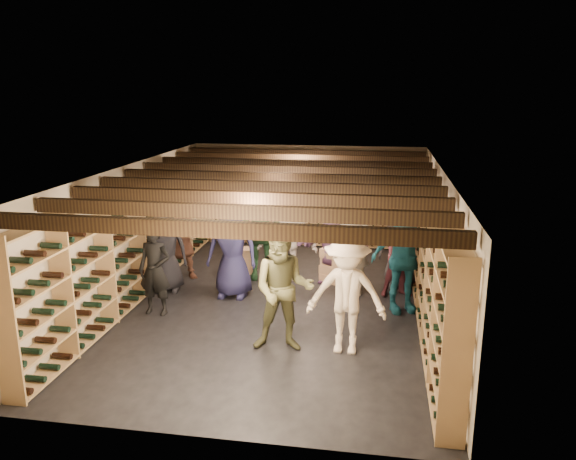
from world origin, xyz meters
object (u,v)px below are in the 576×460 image
Objects in this scene: person_10 at (260,234)px; person_9 at (287,234)px; person_12 at (402,243)px; crate_stack_right at (334,265)px; crate_loose at (344,255)px; person_5 at (180,236)px; person_3 at (347,294)px; crate_stack_left at (244,260)px; person_8 at (402,256)px; person_4 at (403,258)px; person_1 at (155,270)px; person_2 at (283,289)px; person_0 at (166,249)px; person_6 at (232,247)px; person_11 at (332,245)px; person_7 at (353,245)px.

person_9 is at bearing -7.17° from person_10.
person_9 is at bearing -172.52° from person_12.
crate_loose is (0.10, 1.59, -0.25)m from crate_stack_right.
person_5 reaches higher than crate_loose.
person_3 reaches higher than crate_loose.
crate_stack_left is 3.32m from person_8.
person_10 is (-2.73, 1.27, -0.03)m from person_4.
person_12 is (4.13, 2.03, 0.08)m from person_1.
person_1 is 3.38m from person_3.
person_1 is 0.83× the size of person_9.
crate_stack_right is 0.39× the size of person_5.
crate_loose is 4.73m from person_2.
person_4 is 1.03× the size of person_10.
crate_stack_right is 0.41× the size of person_0.
person_2 is at bearing -172.89° from person_3.
person_6 is (1.07, 1.01, 0.17)m from person_1.
crate_stack_right is at bearing -12.18° from person_5.
person_6 is at bearing -14.28° from person_0.
person_11 is (-0.46, 2.96, -0.14)m from person_3.
person_4 reaches higher than person_7.
person_0 is 3.48m from person_7.
crate_loose is 4.75m from person_1.
person_7 is at bearing -56.38° from crate_stack_right.
person_4 is 1.10× the size of person_12.
person_5 is 4.38m from person_8.
person_0 is at bearing -157.95° from person_7.
person_3 is 3.51m from person_10.
person_7 reaches higher than crate_stack_left.
crate_stack_left is 1.93m from person_11.
crate_loose is at bearing 134.30° from person_12.
person_1 is 0.83× the size of person_7.
person_7 is 0.92m from person_8.
person_3 is (3.26, -0.90, 0.11)m from person_1.
crate_stack_right is 0.44× the size of person_1.
person_10 is (1.60, 0.22, 0.05)m from person_5.
person_8 is 0.56m from person_12.
person_2 reaches higher than person_8.
person_2 is 3.06m from person_11.
crate_stack_right is 1.62m from crate_loose.
person_4 is 1.01× the size of person_9.
person_7 reaches higher than person_5.
person_11 is (-0.05, 0.00, 0.41)m from crate_stack_right.
person_0 is 0.76m from person_5.
person_6 is at bearing -152.11° from person_7.
crate_stack_right is 3.54m from person_1.
person_2 is 1.02× the size of person_10.
person_7 reaches higher than crate_stack_right.
person_12 is at bearing -1.36° from crate_stack_right.
person_3 is 1.02× the size of person_5.
crate_loose is 0.29× the size of person_12.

